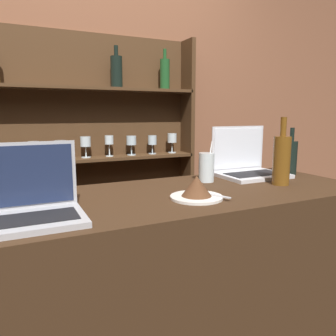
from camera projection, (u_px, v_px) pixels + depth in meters
bar_counter at (126, 315)px, 1.32m from camera, size 2.13×0.62×0.96m
back_wall at (71, 103)px, 2.15m from camera, size 7.00×0.06×2.70m
back_shelf at (86, 165)px, 2.18m from camera, size 1.52×0.18×1.80m
laptop_near at (31, 204)px, 0.99m from camera, size 0.30×0.23×0.23m
laptop_far at (247, 165)px, 1.70m from camera, size 0.33×0.25×0.25m
cake_plate at (197, 189)px, 1.24m from camera, size 0.20×0.20×0.09m
water_glass at (206, 167)px, 1.55m from camera, size 0.07×0.07×0.19m
wine_bottle_amber at (282, 159)px, 1.47m from camera, size 0.08×0.08×0.30m
wine_bottle_dark at (291, 157)px, 1.72m from camera, size 0.06×0.06×0.25m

